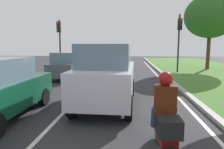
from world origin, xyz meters
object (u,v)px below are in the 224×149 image
motorcycle (164,131)px  traffic_light_near_right (179,34)px  tree_roadside_far (210,16)px  traffic_light_overhead_left (59,36)px  rider_person (165,100)px  car_suv_ahead (107,74)px  car_hatchback_far (67,66)px

motorcycle → traffic_light_near_right: bearing=76.4°
traffic_light_near_right → tree_roadside_far: tree_roadside_far is taller
traffic_light_near_right → traffic_light_overhead_left: 10.08m
rider_person → tree_roadside_far: tree_roadside_far is taller
rider_person → traffic_light_near_right: size_ratio=0.25×
traffic_light_overhead_left → tree_roadside_far: bearing=8.4°
rider_person → traffic_light_near_right: bearing=76.4°
rider_person → tree_roadside_far: 17.58m
car_suv_ahead → motorcycle: car_suv_ahead is taller
traffic_light_overhead_left → motorcycle: bearing=-64.3°
traffic_light_near_right → traffic_light_overhead_left: (-10.06, 0.58, -0.09)m
tree_roadside_far → rider_person: bearing=-112.5°
rider_person → tree_roadside_far: (6.59, 15.88, 3.63)m
rider_person → traffic_light_near_right: 13.89m
motorcycle → tree_roadside_far: bearing=67.9°
traffic_light_near_right → tree_roadside_far: (3.27, 2.54, 1.70)m
car_suv_ahead → motorcycle: 3.99m
tree_roadside_far → traffic_light_near_right: bearing=-142.2°
tree_roadside_far → traffic_light_overhead_left: bearing=-171.6°
traffic_light_near_right → car_suv_ahead: bearing=-116.4°
traffic_light_overhead_left → tree_roadside_far: size_ratio=0.65×
rider_person → traffic_light_overhead_left: 15.58m
motorcycle → traffic_light_overhead_left: bearing=116.1°
rider_person → traffic_light_near_right: traffic_light_near_right is taller
traffic_light_overhead_left → car_hatchback_far: bearing=-66.1°
car_suv_ahead → rider_person: 3.90m
car_hatchback_far → motorcycle: car_hatchback_far is taller
motorcycle → traffic_light_near_right: 14.04m
motorcycle → tree_roadside_far: (6.59, 15.93, 4.25)m
tree_roadside_far → car_suv_ahead: bearing=-123.4°
motorcycle → traffic_light_overhead_left: size_ratio=0.43×
car_hatchback_far → traffic_light_overhead_left: 5.25m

